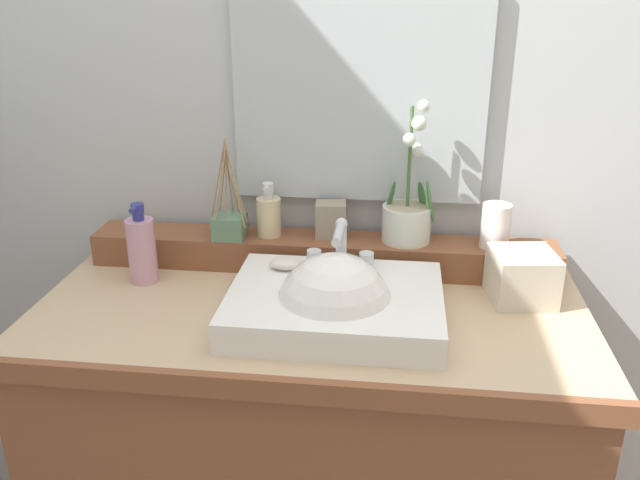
% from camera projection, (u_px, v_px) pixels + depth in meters
% --- Properties ---
extents(wall_back, '(2.86, 0.20, 2.56)m').
position_uv_depth(wall_back, '(330.00, 89.00, 1.61)').
color(wall_back, silver).
rests_on(wall_back, ground).
extents(vanity_cabinet, '(1.17, 0.57, 0.89)m').
position_uv_depth(vanity_cabinet, '(311.00, 472.00, 1.57)').
color(vanity_cabinet, brown).
rests_on(vanity_cabinet, ground).
extents(back_ledge, '(1.10, 0.12, 0.08)m').
position_uv_depth(back_ledge, '(322.00, 253.00, 1.58)').
color(back_ledge, brown).
rests_on(back_ledge, vanity_cabinet).
extents(sink_basin, '(0.43, 0.34, 0.27)m').
position_uv_depth(sink_basin, '(335.00, 308.00, 1.33)').
color(sink_basin, white).
rests_on(sink_basin, vanity_cabinet).
extents(soap_bar, '(0.07, 0.04, 0.02)m').
position_uv_depth(soap_bar, '(285.00, 264.00, 1.42)').
color(soap_bar, silver).
rests_on(soap_bar, sink_basin).
extents(potted_plant, '(0.12, 0.11, 0.33)m').
position_uv_depth(potted_plant, '(408.00, 213.00, 1.53)').
color(potted_plant, silver).
rests_on(potted_plant, back_ledge).
extents(soap_dispenser, '(0.06, 0.06, 0.13)m').
position_uv_depth(soap_dispenser, '(269.00, 215.00, 1.56)').
color(soap_dispenser, beige).
rests_on(soap_dispenser, back_ledge).
extents(tumbler_cup, '(0.06, 0.06, 0.10)m').
position_uv_depth(tumbler_cup, '(495.00, 226.00, 1.50)').
color(tumbler_cup, silver).
rests_on(tumbler_cup, back_ledge).
extents(reed_diffuser, '(0.09, 0.09, 0.24)m').
position_uv_depth(reed_diffuser, '(230.00, 224.00, 1.56)').
color(reed_diffuser, slate).
rests_on(reed_diffuser, back_ledge).
extents(trinket_box, '(0.07, 0.06, 0.08)m').
position_uv_depth(trinket_box, '(331.00, 220.00, 1.56)').
color(trinket_box, gray).
rests_on(trinket_box, back_ledge).
extents(lotion_bottle, '(0.06, 0.07, 0.19)m').
position_uv_depth(lotion_bottle, '(142.00, 249.00, 1.49)').
color(lotion_bottle, '#C793A9').
rests_on(lotion_bottle, vanity_cabinet).
extents(tissue_box, '(0.15, 0.15, 0.11)m').
position_uv_depth(tissue_box, '(522.00, 276.00, 1.42)').
color(tissue_box, beige).
rests_on(tissue_box, vanity_cabinet).
extents(mirror, '(0.58, 0.02, 0.49)m').
position_uv_depth(mirror, '(359.00, 95.00, 1.50)').
color(mirror, silver).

